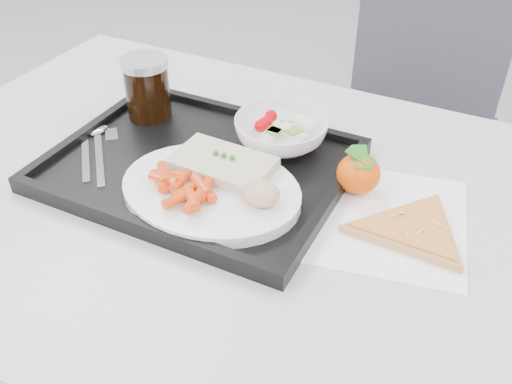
{
  "coord_description": "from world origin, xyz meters",
  "views": [
    {
      "loc": [
        0.32,
        -0.3,
        1.27
      ],
      "look_at": [
        0.02,
        0.29,
        0.77
      ],
      "focal_mm": 40.0,
      "sensor_mm": 36.0,
      "label": 1
    }
  ],
  "objects_px": {
    "salad_bowl": "(281,132)",
    "cola_glass": "(147,87)",
    "tray": "(200,167)",
    "pizza_slice": "(412,229)",
    "table": "(245,228)",
    "tangerine": "(359,174)",
    "dinner_plate": "(211,191)",
    "chair": "(414,98)"
  },
  "relations": [
    {
      "from": "salad_bowl",
      "to": "cola_glass",
      "type": "bearing_deg",
      "value": -176.18
    },
    {
      "from": "chair",
      "to": "salad_bowl",
      "type": "relative_size",
      "value": 6.11
    },
    {
      "from": "salad_bowl",
      "to": "pizza_slice",
      "type": "xyz_separation_m",
      "value": [
        0.25,
        -0.11,
        -0.03
      ]
    },
    {
      "from": "cola_glass",
      "to": "tangerine",
      "type": "relative_size",
      "value": 1.6
    },
    {
      "from": "chair",
      "to": "dinner_plate",
      "type": "relative_size",
      "value": 3.44
    },
    {
      "from": "tray",
      "to": "table",
      "type": "bearing_deg",
      "value": -13.28
    },
    {
      "from": "chair",
      "to": "pizza_slice",
      "type": "relative_size",
      "value": 3.48
    },
    {
      "from": "dinner_plate",
      "to": "salad_bowl",
      "type": "xyz_separation_m",
      "value": [
        0.03,
        0.17,
        0.01
      ]
    },
    {
      "from": "chair",
      "to": "tray",
      "type": "relative_size",
      "value": 2.07
    },
    {
      "from": "chair",
      "to": "tray",
      "type": "height_order",
      "value": "chair"
    },
    {
      "from": "table",
      "to": "chair",
      "type": "xyz_separation_m",
      "value": [
        0.08,
        0.83,
        -0.15
      ]
    },
    {
      "from": "dinner_plate",
      "to": "cola_glass",
      "type": "relative_size",
      "value": 2.5
    },
    {
      "from": "tangerine",
      "to": "cola_glass",
      "type": "bearing_deg",
      "value": 175.06
    },
    {
      "from": "chair",
      "to": "table",
      "type": "bearing_deg",
      "value": -95.58
    },
    {
      "from": "table",
      "to": "cola_glass",
      "type": "distance_m",
      "value": 0.31
    },
    {
      "from": "pizza_slice",
      "to": "cola_glass",
      "type": "bearing_deg",
      "value": 169.45
    },
    {
      "from": "tray",
      "to": "pizza_slice",
      "type": "height_order",
      "value": "tray"
    },
    {
      "from": "table",
      "to": "tangerine",
      "type": "distance_m",
      "value": 0.2
    },
    {
      "from": "dinner_plate",
      "to": "chair",
      "type": "bearing_deg",
      "value": 82.51
    },
    {
      "from": "dinner_plate",
      "to": "table",
      "type": "bearing_deg",
      "value": 50.77
    },
    {
      "from": "tangerine",
      "to": "pizza_slice",
      "type": "height_order",
      "value": "tangerine"
    },
    {
      "from": "dinner_plate",
      "to": "salad_bowl",
      "type": "relative_size",
      "value": 1.78
    },
    {
      "from": "table",
      "to": "pizza_slice",
      "type": "relative_size",
      "value": 4.49
    },
    {
      "from": "chair",
      "to": "tangerine",
      "type": "relative_size",
      "value": 13.76
    },
    {
      "from": "tangerine",
      "to": "pizza_slice",
      "type": "bearing_deg",
      "value": -30.36
    },
    {
      "from": "tray",
      "to": "dinner_plate",
      "type": "relative_size",
      "value": 1.67
    },
    {
      "from": "tray",
      "to": "pizza_slice",
      "type": "bearing_deg",
      "value": 0.04
    },
    {
      "from": "tangerine",
      "to": "tray",
      "type": "bearing_deg",
      "value": -166.31
    },
    {
      "from": "salad_bowl",
      "to": "cola_glass",
      "type": "relative_size",
      "value": 1.41
    },
    {
      "from": "salad_bowl",
      "to": "cola_glass",
      "type": "height_order",
      "value": "cola_glass"
    },
    {
      "from": "salad_bowl",
      "to": "tangerine",
      "type": "relative_size",
      "value": 2.25
    },
    {
      "from": "dinner_plate",
      "to": "tangerine",
      "type": "relative_size",
      "value": 4.0
    },
    {
      "from": "table",
      "to": "cola_glass",
      "type": "bearing_deg",
      "value": 155.36
    },
    {
      "from": "chair",
      "to": "cola_glass",
      "type": "relative_size",
      "value": 8.61
    },
    {
      "from": "salad_bowl",
      "to": "cola_glass",
      "type": "xyz_separation_m",
      "value": [
        -0.25,
        -0.02,
        0.03
      ]
    },
    {
      "from": "tray",
      "to": "cola_glass",
      "type": "height_order",
      "value": "cola_glass"
    },
    {
      "from": "tray",
      "to": "pizza_slice",
      "type": "xyz_separation_m",
      "value": [
        0.34,
        0.0,
        0.0
      ]
    },
    {
      "from": "table",
      "to": "pizza_slice",
      "type": "distance_m",
      "value": 0.26
    },
    {
      "from": "dinner_plate",
      "to": "tangerine",
      "type": "height_order",
      "value": "tangerine"
    },
    {
      "from": "table",
      "to": "tangerine",
      "type": "xyz_separation_m",
      "value": [
        0.15,
        0.08,
        0.1
      ]
    },
    {
      "from": "tray",
      "to": "salad_bowl",
      "type": "bearing_deg",
      "value": 50.3
    },
    {
      "from": "tray",
      "to": "pizza_slice",
      "type": "distance_m",
      "value": 0.34
    }
  ]
}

